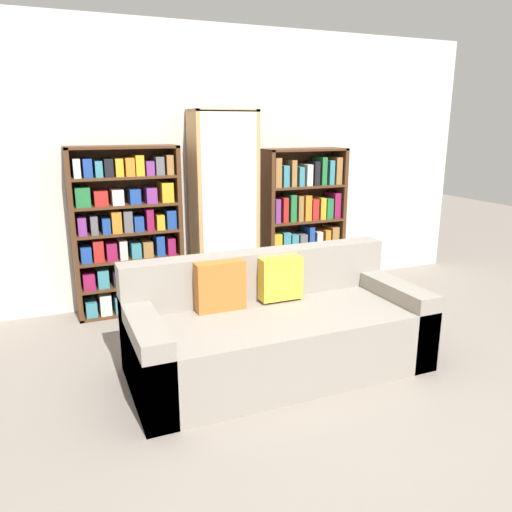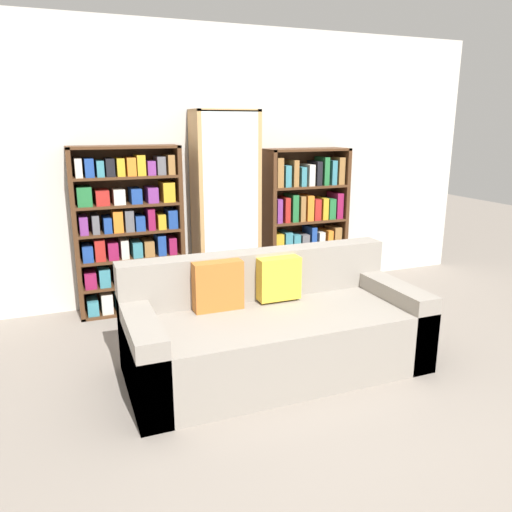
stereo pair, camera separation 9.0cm
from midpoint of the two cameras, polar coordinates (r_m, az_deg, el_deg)
The scene contains 7 objects.
ground_plane at distance 3.31m, azimuth 8.35°, elevation -17.49°, with size 16.00×16.00×0.00m, color gray.
wall_back at distance 5.14m, azimuth -5.32°, elevation 10.17°, with size 6.25×0.06×2.70m.
couch at distance 3.71m, azimuth 2.73°, elevation -8.50°, with size 2.14×0.94×0.82m.
bookshelf_left at distance 4.86m, azimuth -13.78°, elevation 2.56°, with size 1.00×0.32×1.58m.
display_cabinet at distance 5.02m, azimuth -2.99°, elevation 5.46°, with size 0.63×0.36×1.90m.
bookshelf_right at distance 5.43m, azimuth 6.10°, elevation 3.68°, with size 0.90×0.32×1.52m.
wine_bottle at distance 4.82m, azimuth 3.15°, elevation -4.75°, with size 0.08×0.08×0.36m.
Camera 2 is at (-1.41, -2.42, 1.77)m, focal length 35.00 mm.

